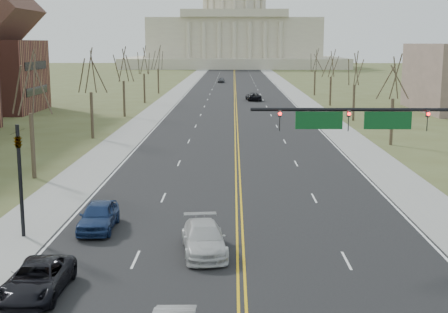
{
  "coord_description": "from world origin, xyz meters",
  "views": [
    {
      "loc": [
        -0.38,
        -18.14,
        10.15
      ],
      "look_at": [
        -0.95,
        20.92,
        3.0
      ],
      "focal_mm": 50.0,
      "sensor_mm": 36.0,
      "label": 1
    }
  ],
  "objects_px": {
    "signal_left": "(20,168)",
    "car_sb_inner_second": "(204,239)",
    "signal_mast": "(386,130)",
    "car_far_nb": "(253,97)",
    "car_far_sb": "(221,80)",
    "car_sb_outer_second": "(98,216)",
    "car_sb_outer_lead": "(37,279)"
  },
  "relations": [
    {
      "from": "car_far_sb",
      "to": "car_sb_inner_second",
      "type": "bearing_deg",
      "value": -86.14
    },
    {
      "from": "car_sb_inner_second",
      "to": "car_far_nb",
      "type": "relative_size",
      "value": 0.98
    },
    {
      "from": "signal_left",
      "to": "car_sb_outer_second",
      "type": "height_order",
      "value": "signal_left"
    },
    {
      "from": "signal_left",
      "to": "car_far_sb",
      "type": "bearing_deg",
      "value": 86.44
    },
    {
      "from": "car_sb_inner_second",
      "to": "car_far_nb",
      "type": "height_order",
      "value": "car_sb_inner_second"
    },
    {
      "from": "signal_mast",
      "to": "car_sb_outer_lead",
      "type": "bearing_deg",
      "value": -153.9
    },
    {
      "from": "car_sb_outer_second",
      "to": "car_sb_inner_second",
      "type": "bearing_deg",
      "value": -33.45
    },
    {
      "from": "car_sb_outer_second",
      "to": "signal_left",
      "type": "bearing_deg",
      "value": -161.82
    },
    {
      "from": "signal_left",
      "to": "car_far_nb",
      "type": "distance_m",
      "value": 80.5
    },
    {
      "from": "signal_left",
      "to": "car_far_sb",
      "type": "relative_size",
      "value": 1.54
    },
    {
      "from": "signal_left",
      "to": "car_sb_inner_second",
      "type": "bearing_deg",
      "value": -14.43
    },
    {
      "from": "car_sb_outer_lead",
      "to": "car_sb_inner_second",
      "type": "xyz_separation_m",
      "value": [
        6.55,
        5.23,
        0.05
      ]
    },
    {
      "from": "car_sb_outer_lead",
      "to": "car_far_sb",
      "type": "relative_size",
      "value": 1.24
    },
    {
      "from": "car_sb_inner_second",
      "to": "car_far_nb",
      "type": "bearing_deg",
      "value": 78.96
    },
    {
      "from": "car_sb_outer_second",
      "to": "car_far_nb",
      "type": "relative_size",
      "value": 0.9
    },
    {
      "from": "signal_mast",
      "to": "car_far_sb",
      "type": "distance_m",
      "value": 129.63
    },
    {
      "from": "signal_mast",
      "to": "car_far_nb",
      "type": "distance_m",
      "value": 79.36
    },
    {
      "from": "car_sb_outer_lead",
      "to": "car_far_sb",
      "type": "distance_m",
      "value": 136.89
    },
    {
      "from": "signal_mast",
      "to": "signal_left",
      "type": "relative_size",
      "value": 2.02
    },
    {
      "from": "car_far_sb",
      "to": "car_far_nb",
      "type": "bearing_deg",
      "value": -79.26
    },
    {
      "from": "car_sb_outer_second",
      "to": "car_far_nb",
      "type": "xyz_separation_m",
      "value": [
        10.97,
        77.79,
        -0.07
      ]
    },
    {
      "from": "car_sb_inner_second",
      "to": "car_far_sb",
      "type": "xyz_separation_m",
      "value": [
        -1.68,
        131.57,
        -0.06
      ]
    },
    {
      "from": "car_sb_outer_lead",
      "to": "car_sb_inner_second",
      "type": "height_order",
      "value": "car_sb_inner_second"
    },
    {
      "from": "car_sb_inner_second",
      "to": "car_sb_outer_second",
      "type": "height_order",
      "value": "car_sb_outer_second"
    },
    {
      "from": "car_sb_outer_second",
      "to": "car_far_nb",
      "type": "distance_m",
      "value": 78.56
    },
    {
      "from": "car_far_sb",
      "to": "signal_left",
      "type": "bearing_deg",
      "value": -90.43
    },
    {
      "from": "signal_mast",
      "to": "car_far_sb",
      "type": "xyz_separation_m",
      "value": [
        -10.91,
        129.07,
        -5.09
      ]
    },
    {
      "from": "signal_mast",
      "to": "car_far_nb",
      "type": "height_order",
      "value": "signal_mast"
    },
    {
      "from": "car_far_nb",
      "to": "car_far_sb",
      "type": "height_order",
      "value": "car_far_nb"
    },
    {
      "from": "car_far_nb",
      "to": "signal_mast",
      "type": "bearing_deg",
      "value": 86.57
    },
    {
      "from": "signal_mast",
      "to": "car_sb_outer_second",
      "type": "xyz_separation_m",
      "value": [
        -15.21,
        1.3,
        -4.97
      ]
    },
    {
      "from": "car_sb_outer_lead",
      "to": "signal_mast",
      "type": "bearing_deg",
      "value": 26.88
    }
  ]
}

